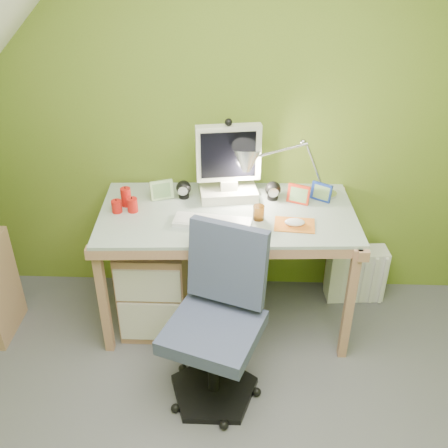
{
  "coord_description": "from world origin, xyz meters",
  "views": [
    {
      "loc": [
        0.09,
        -1.41,
        2.34
      ],
      "look_at": [
        0.0,
        1.0,
        0.85
      ],
      "focal_mm": 42.0,
      "sensor_mm": 36.0,
      "label": 1
    }
  ],
  "objects_px": {
    "desk": "(227,266)",
    "desk_lamp": "(306,156)",
    "task_chair": "(213,330)",
    "monitor": "(228,156)",
    "radiator": "(356,274)"
  },
  "relations": [
    {
      "from": "monitor",
      "to": "radiator",
      "type": "bearing_deg",
      "value": -5.59
    },
    {
      "from": "desk_lamp",
      "to": "desk",
      "type": "bearing_deg",
      "value": -149.78
    },
    {
      "from": "desk",
      "to": "desk_lamp",
      "type": "bearing_deg",
      "value": 19.09
    },
    {
      "from": "task_chair",
      "to": "monitor",
      "type": "bearing_deg",
      "value": 106.36
    },
    {
      "from": "desk",
      "to": "monitor",
      "type": "distance_m",
      "value": 0.69
    },
    {
      "from": "desk",
      "to": "radiator",
      "type": "bearing_deg",
      "value": 12.18
    },
    {
      "from": "monitor",
      "to": "desk_lamp",
      "type": "distance_m",
      "value": 0.45
    },
    {
      "from": "desk",
      "to": "monitor",
      "type": "height_order",
      "value": "monitor"
    },
    {
      "from": "desk_lamp",
      "to": "radiator",
      "type": "xyz_separation_m",
      "value": [
        0.41,
        0.05,
        -0.88
      ]
    },
    {
      "from": "monitor",
      "to": "task_chair",
      "type": "distance_m",
      "value": 1.02
    },
    {
      "from": "desk_lamp",
      "to": "task_chair",
      "type": "relative_size",
      "value": 0.6
    },
    {
      "from": "desk_lamp",
      "to": "task_chair",
      "type": "height_order",
      "value": "desk_lamp"
    },
    {
      "from": "monitor",
      "to": "radiator",
      "type": "height_order",
      "value": "monitor"
    },
    {
      "from": "task_chair",
      "to": "desk",
      "type": "bearing_deg",
      "value": 105.34
    },
    {
      "from": "radiator",
      "to": "desk",
      "type": "bearing_deg",
      "value": -169.6
    }
  ]
}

